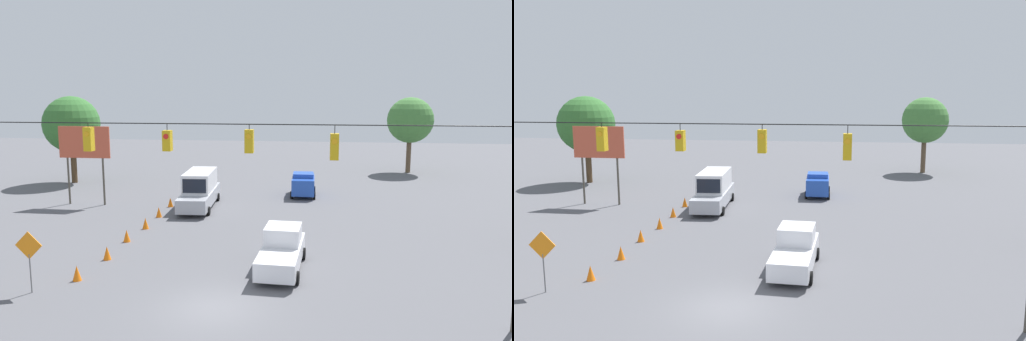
% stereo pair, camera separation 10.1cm
% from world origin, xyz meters
% --- Properties ---
extents(ground_plane, '(140.00, 140.00, 0.00)m').
position_xyz_m(ground_plane, '(0.00, 0.00, 0.00)').
color(ground_plane, '#56565B').
extents(overhead_signal_span, '(23.45, 0.38, 8.38)m').
position_xyz_m(overhead_signal_span, '(-0.03, 0.65, 5.37)').
color(overhead_signal_span, '#4C473D').
rests_on(overhead_signal_span, ground_plane).
extents(sedan_blue_oncoming_deep, '(2.14, 3.90, 2.02)m').
position_xyz_m(sedan_blue_oncoming_deep, '(-3.00, -23.05, 1.05)').
color(sedan_blue_oncoming_deep, '#234CB2').
rests_on(sedan_blue_oncoming_deep, ground_plane).
extents(box_truck_silver_withflow_far, '(2.71, 7.55, 2.81)m').
position_xyz_m(box_truck_silver_withflow_far, '(4.88, -17.92, 1.39)').
color(box_truck_silver_withflow_far, '#A8AAB2').
rests_on(box_truck_silver_withflow_far, ground_plane).
extents(pickup_truck_white_crossing_near, '(2.38, 5.62, 2.12)m').
position_xyz_m(pickup_truck_white_crossing_near, '(-2.47, -5.00, 0.98)').
color(pickup_truck_white_crossing_near, silver).
rests_on(pickup_truck_white_crossing_near, ground_plane).
extents(traffic_cone_nearest, '(0.42, 0.42, 0.74)m').
position_xyz_m(traffic_cone_nearest, '(7.12, -2.18, 0.37)').
color(traffic_cone_nearest, orange).
rests_on(traffic_cone_nearest, ground_plane).
extents(traffic_cone_second, '(0.42, 0.42, 0.74)m').
position_xyz_m(traffic_cone_second, '(6.94, -5.21, 0.37)').
color(traffic_cone_second, orange).
rests_on(traffic_cone_second, ground_plane).
extents(traffic_cone_third, '(0.42, 0.42, 0.74)m').
position_xyz_m(traffic_cone_third, '(7.11, -8.43, 0.37)').
color(traffic_cone_third, orange).
rests_on(traffic_cone_third, ground_plane).
extents(traffic_cone_fourth, '(0.42, 0.42, 0.74)m').
position_xyz_m(traffic_cone_fourth, '(6.96, -11.33, 0.37)').
color(traffic_cone_fourth, orange).
rests_on(traffic_cone_fourth, ground_plane).
extents(traffic_cone_fifth, '(0.42, 0.42, 0.74)m').
position_xyz_m(traffic_cone_fifth, '(7.06, -14.40, 0.37)').
color(traffic_cone_fifth, orange).
rests_on(traffic_cone_fifth, ground_plane).
extents(traffic_cone_farthest, '(0.42, 0.42, 0.74)m').
position_xyz_m(traffic_cone_farthest, '(7.18, -17.65, 0.37)').
color(traffic_cone_farthest, orange).
rests_on(traffic_cone_farthest, ground_plane).
extents(roadside_billboard, '(4.17, 0.16, 6.24)m').
position_xyz_m(roadside_billboard, '(14.04, -17.69, 4.57)').
color(roadside_billboard, '#4C473D').
rests_on(roadside_billboard, ground_plane).
extents(work_zone_sign, '(1.27, 0.06, 2.84)m').
position_xyz_m(work_zone_sign, '(8.46, -0.55, 1.99)').
color(work_zone_sign, slate).
rests_on(work_zone_sign, ground_plane).
extents(tree_horizon_left, '(4.98, 4.98, 8.30)m').
position_xyz_m(tree_horizon_left, '(-14.16, -37.10, 5.77)').
color(tree_horizon_left, brown).
rests_on(tree_horizon_left, ground_plane).
extents(tree_horizon_right, '(5.45, 5.45, 8.49)m').
position_xyz_m(tree_horizon_right, '(19.65, -26.65, 5.73)').
color(tree_horizon_right, '#4C3823').
rests_on(tree_horizon_right, ground_plane).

